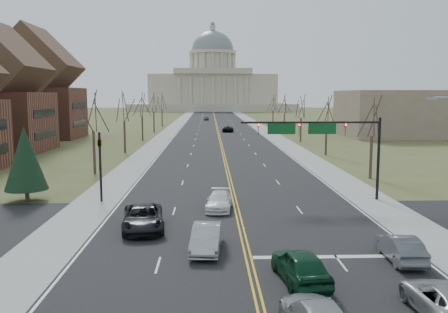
{
  "coord_description": "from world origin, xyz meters",
  "views": [
    {
      "loc": [
        -2.19,
        -26.78,
        9.21
      ],
      "look_at": [
        -0.71,
        20.2,
        3.0
      ],
      "focal_mm": 38.0,
      "sensor_mm": 36.0,
      "label": 1
    }
  ],
  "objects": [
    {
      "name": "stop_bar",
      "position": [
        5.0,
        -1.0,
        0.01
      ],
      "size": [
        9.5,
        0.5,
        0.01
      ],
      "primitive_type": "cube",
      "color": "silver",
      "rests_on": "road"
    },
    {
      "name": "signal_mast",
      "position": [
        7.45,
        13.5,
        5.76
      ],
      "size": [
        12.12,
        0.44,
        7.2
      ],
      "color": "black",
      "rests_on": "ground"
    },
    {
      "name": "sidewalk_right",
      "position": [
        12.0,
        110.0,
        0.01
      ],
      "size": [
        4.0,
        380.0,
        0.03
      ],
      "primitive_type": "cube",
      "color": "gray",
      "rests_on": "ground"
    },
    {
      "name": "tree_l_4",
      "position": [
        -15.5,
        108.0,
        6.94
      ],
      "size": [
        3.96,
        3.96,
        9.0
      ],
      "color": "#372B20",
      "rests_on": "ground"
    },
    {
      "name": "car_far_sb",
      "position": [
        -3.12,
        140.97,
        0.71
      ],
      "size": [
        1.73,
        4.11,
        1.39
      ],
      "primitive_type": "imported",
      "rotation": [
        0.0,
        0.0,
        -0.02
      ],
      "color": "#47484E",
      "rests_on": "road"
    },
    {
      "name": "car_nb_inner_lead",
      "position": [
        2.27,
        -4.54,
        0.85
      ],
      "size": [
        2.59,
        5.13,
        1.68
      ],
      "primitive_type": "imported",
      "rotation": [
        0.0,
        0.0,
        3.27
      ],
      "color": "#0C3720",
      "rests_on": "road"
    },
    {
      "name": "car_sb_inner_lead",
      "position": [
        -2.38,
        0.29,
        0.79
      ],
      "size": [
        1.99,
        4.83,
        1.55
      ],
      "primitive_type": "imported",
      "rotation": [
        0.0,
        0.0,
        -0.07
      ],
      "color": "#9CA0A3",
      "rests_on": "road"
    },
    {
      "name": "car_sb_inner_second",
      "position": [
        -1.42,
        10.37,
        0.7
      ],
      "size": [
        2.35,
        4.9,
        1.38
      ],
      "primitive_type": "imported",
      "rotation": [
        0.0,
        0.0,
        -0.09
      ],
      "color": "white",
      "rests_on": "road"
    },
    {
      "name": "bldg_right_mass",
      "position": [
        40.0,
        76.0,
        5.0
      ],
      "size": [
        25.0,
        20.0,
        10.0
      ],
      "primitive_type": "cube",
      "color": "#736652",
      "rests_on": "ground"
    },
    {
      "name": "cross_road",
      "position": [
        0.0,
        6.0,
        0.01
      ],
      "size": [
        120.0,
        14.0,
        0.01
      ],
      "primitive_type": "cube",
      "color": "black",
      "rests_on": "ground"
    },
    {
      "name": "center_line",
      "position": [
        0.0,
        110.0,
        0.01
      ],
      "size": [
        0.42,
        380.0,
        0.01
      ],
      "primitive_type": "cube",
      "color": "gold",
      "rests_on": "road"
    },
    {
      "name": "edge_line_right",
      "position": [
        9.8,
        110.0,
        0.01
      ],
      "size": [
        0.15,
        380.0,
        0.01
      ],
      "primitive_type": "cube",
      "color": "silver",
      "rests_on": "road"
    },
    {
      "name": "tree_r_3",
      "position": [
        15.5,
        84.0,
        6.55
      ],
      "size": [
        3.74,
        3.74,
        8.5
      ],
      "color": "#372B20",
      "rests_on": "ground"
    },
    {
      "name": "ground",
      "position": [
        0.0,
        0.0,
        0.0
      ],
      "size": [
        600.0,
        600.0,
        0.0
      ],
      "primitive_type": "plane",
      "color": "#4A5128",
      "rests_on": "ground"
    },
    {
      "name": "road",
      "position": [
        0.0,
        110.0,
        0.01
      ],
      "size": [
        20.0,
        380.0,
        0.01
      ],
      "primitive_type": "cube",
      "color": "black",
      "rests_on": "ground"
    },
    {
      "name": "car_nb_outer_lead",
      "position": [
        8.4,
        -1.69,
        0.74
      ],
      "size": [
        1.66,
        4.48,
        1.46
      ],
      "primitive_type": "imported",
      "rotation": [
        0.0,
        0.0,
        3.12
      ],
      "color": "#54575D",
      "rests_on": "road"
    },
    {
      "name": "edge_line_left",
      "position": [
        -9.8,
        110.0,
        0.01
      ],
      "size": [
        0.15,
        380.0,
        0.01
      ],
      "primitive_type": "cube",
      "color": "silver",
      "rests_on": "road"
    },
    {
      "name": "conifer_l",
      "position": [
        -18.0,
        14.0,
        3.74
      ],
      "size": [
        3.64,
        3.64,
        6.5
      ],
      "color": "#372B20",
      "rests_on": "ground"
    },
    {
      "name": "bldg_left_far",
      "position": [
        -38.0,
        74.0,
        9.54
      ],
      "size": [
        17.1,
        14.28,
        23.25
      ],
      "color": "brown",
      "rests_on": "ground"
    },
    {
      "name": "tree_l_2",
      "position": [
        -15.5,
        68.0,
        6.94
      ],
      "size": [
        3.96,
        3.96,
        9.0
      ],
      "color": "#372B20",
      "rests_on": "ground"
    },
    {
      "name": "car_far_nb",
      "position": [
        2.46,
        89.32,
        0.76
      ],
      "size": [
        3.08,
        5.61,
        1.49
      ],
      "primitive_type": "imported",
      "rotation": [
        0.0,
        0.0,
        3.02
      ],
      "color": "black",
      "rests_on": "road"
    },
    {
      "name": "signal_left",
      "position": [
        -11.5,
        13.5,
        3.71
      ],
      "size": [
        0.32,
        0.36,
        6.0
      ],
      "color": "black",
      "rests_on": "ground"
    },
    {
      "name": "capitol",
      "position": [
        0.0,
        249.91,
        14.2
      ],
      "size": [
        90.0,
        60.0,
        50.0
      ],
      "color": "#BCB19D",
      "rests_on": "ground"
    },
    {
      "name": "tree_r_2",
      "position": [
        15.5,
        64.0,
        6.55
      ],
      "size": [
        3.74,
        3.74,
        8.5
      ],
      "color": "#372B20",
      "rests_on": "ground"
    },
    {
      "name": "tree_l_3",
      "position": [
        -15.5,
        88.0,
        6.94
      ],
      "size": [
        3.96,
        3.96,
        9.0
      ],
      "color": "#372B20",
      "rests_on": "ground"
    },
    {
      "name": "tree_l_0",
      "position": [
        -15.5,
        28.0,
        6.94
      ],
      "size": [
        3.96,
        3.96,
        9.0
      ],
      "color": "#372B20",
      "rests_on": "ground"
    },
    {
      "name": "tree_r_4",
      "position": [
        15.5,
        104.0,
        6.55
      ],
      "size": [
        3.74,
        3.74,
        8.5
      ],
      "color": "#372B20",
      "rests_on": "ground"
    },
    {
      "name": "sidewalk_left",
      "position": [
        -12.0,
        110.0,
        0.01
      ],
      "size": [
        4.0,
        380.0,
        0.03
      ],
      "primitive_type": "cube",
      "color": "gray",
      "rests_on": "ground"
    },
    {
      "name": "tree_r_1",
      "position": [
        15.5,
        44.0,
        6.55
      ],
      "size": [
        3.74,
        3.74,
        8.5
      ],
      "color": "#372B20",
      "rests_on": "ground"
    },
    {
      "name": "car_sb_outer_lead",
      "position": [
        -6.73,
        4.87,
        0.83
      ],
      "size": [
        3.46,
        6.19,
        1.63
      ],
      "primitive_type": "imported",
      "rotation": [
        0.0,
        0.0,
        0.13
      ],
      "color": "black",
      "rests_on": "road"
    },
    {
      "name": "car_nb_outer_second",
      "position": [
        7.54,
        -8.45,
        0.73
      ],
      "size": [
        2.4,
        5.15,
        1.43
      ],
      "primitive_type": "imported",
      "rotation": [
        0.0,
        0.0,
        3.15
      ],
      "color": "#93969A",
      "rests_on": "road"
    },
    {
      "name": "tree_r_0",
      "position": [
        15.5,
        24.0,
        6.55
      ],
      "size": [
        3.74,
        3.74,
        8.5
      ],
      "color": "#372B20",
      "rests_on": "ground"
    },
    {
      "name": "tree_l_1",
      "position": [
        -15.5,
        48.0,
        6.94
      ],
      "size": [
        3.96,
        3.96,
        9.0
      ],
      "color": "#372B20",
      "rests_on": "ground"
    }
  ]
}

